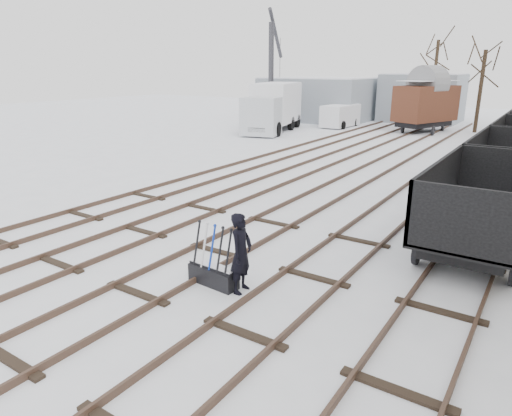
{
  "coord_description": "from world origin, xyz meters",
  "views": [
    {
      "loc": [
        7.49,
        -6.37,
        5.0
      ],
      "look_at": [
        0.69,
        3.91,
        1.2
      ],
      "focal_mm": 32.0,
      "sensor_mm": 36.0,
      "label": 1
    }
  ],
  "objects": [
    {
      "name": "tracks",
      "position": [
        -0.0,
        13.67,
        0.07
      ],
      "size": [
        13.9,
        52.0,
        0.16
      ],
      "color": "black",
      "rests_on": "ground"
    },
    {
      "name": "worker",
      "position": [
        1.89,
        1.48,
        0.95
      ],
      "size": [
        0.54,
        0.74,
        1.9
      ],
      "primitive_type": "imported",
      "rotation": [
        0.0,
        0.0,
        1.69
      ],
      "color": "black",
      "rests_on": "ground"
    },
    {
      "name": "shed_right",
      "position": [
        -4.0,
        40.0,
        2.25
      ],
      "size": [
        7.0,
        6.0,
        4.5
      ],
      "color": "#909AA2",
      "rests_on": "ground"
    },
    {
      "name": "freight_wagon_b",
      "position": [
        6.0,
        13.65,
        0.96
      ],
      "size": [
        2.45,
        6.12,
        2.5
      ],
      "color": "black",
      "rests_on": "ground"
    },
    {
      "name": "panel_van",
      "position": [
        -8.7,
        31.51,
        1.0
      ],
      "size": [
        2.06,
        4.42,
        1.91
      ],
      "rotation": [
        0.0,
        0.0,
        -0.04
      ],
      "color": "white",
      "rests_on": "ground"
    },
    {
      "name": "lorry",
      "position": [
        -12.14,
        25.75,
        1.97
      ],
      "size": [
        4.11,
        8.78,
        3.82
      ],
      "rotation": [
        0.0,
        0.0,
        0.25
      ],
      "color": "black",
      "rests_on": "ground"
    },
    {
      "name": "ground",
      "position": [
        0.0,
        0.0,
        0.0
      ],
      "size": [
        120.0,
        120.0,
        0.0
      ],
      "primitive_type": "plane",
      "color": "white",
      "rests_on": "ground"
    },
    {
      "name": "freight_wagon_a",
      "position": [
        6.0,
        7.25,
        0.96
      ],
      "size": [
        2.45,
        6.12,
        2.5
      ],
      "color": "black",
      "rests_on": "ground"
    },
    {
      "name": "ground_frame",
      "position": [
        1.14,
        1.38,
        0.28
      ],
      "size": [
        1.33,
        0.52,
        1.49
      ],
      "rotation": [
        0.0,
        0.0,
        -0.07
      ],
      "color": "black",
      "rests_on": "ground"
    },
    {
      "name": "tree_far_left",
      "position": [
        -3.04,
        39.85,
        3.72
      ],
      "size": [
        0.3,
        0.3,
        7.45
      ],
      "primitive_type": "cylinder",
      "color": "black",
      "rests_on": "ground"
    },
    {
      "name": "crane",
      "position": [
        -15.25,
        30.71,
        2.63
      ],
      "size": [
        2.55,
        5.97,
        10.01
      ],
      "rotation": [
        0.0,
        0.0,
        0.35
      ],
      "color": "#333339",
      "rests_on": "ground"
    },
    {
      "name": "shed_left",
      "position": [
        -13.0,
        36.0,
        2.05
      ],
      "size": [
        10.0,
        8.0,
        4.1
      ],
      "color": "#909AA2",
      "rests_on": "ground"
    },
    {
      "name": "box_van_wagon",
      "position": [
        -1.75,
        32.21,
        2.35
      ],
      "size": [
        4.57,
        5.94,
        4.04
      ],
      "rotation": [
        0.0,
        0.0,
        -0.39
      ],
      "color": "black",
      "rests_on": "ground"
    },
    {
      "name": "tree_far_right",
      "position": [
        1.81,
        34.25,
        3.16
      ],
      "size": [
        0.3,
        0.3,
        6.33
      ],
      "primitive_type": "cylinder",
      "color": "black",
      "rests_on": "ground"
    }
  ]
}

